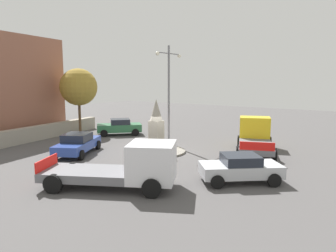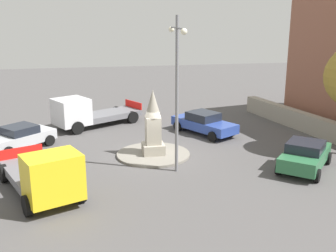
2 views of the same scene
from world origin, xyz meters
TOP-DOWN VIEW (x-y plane):
  - ground_plane at (0.00, 0.00)m, footprint 80.00×80.00m
  - traffic_island at (0.00, 0.00)m, footprint 4.02×4.02m
  - monument at (0.00, 0.00)m, footprint 1.16×1.16m
  - streetlamp at (-2.49, -0.76)m, footprint 2.96×0.28m
  - car_blue_waiting at (3.60, -3.89)m, footprint 4.74×3.72m
  - car_green_parked_left at (-3.50, -7.08)m, footprint 4.13×3.96m
  - car_silver_near_island at (2.65, 7.31)m, footprint 3.83×4.01m
  - truck_white_parked_right at (6.51, 3.62)m, footprint 4.78×6.32m
  - truck_yellow_approaching at (-4.60, 5.25)m, footprint 5.90×4.10m
  - stone_boundary_wall at (2.23, -10.80)m, footprint 13.97×3.55m
  - tree_near_wall at (-1.89, -10.63)m, footprint 3.41×3.41m

SIDE VIEW (x-z plane):
  - ground_plane at x=0.00m, z-range 0.00..0.00m
  - traffic_island at x=0.00m, z-range 0.00..0.13m
  - stone_boundary_wall at x=2.23m, z-range 0.00..1.19m
  - car_silver_near_island at x=2.65m, z-range 0.03..1.39m
  - car_blue_waiting at x=3.60m, z-range 0.01..1.43m
  - car_green_parked_left at x=-3.50m, z-range 0.02..1.48m
  - truck_white_parked_right at x=6.51m, z-range -0.04..2.10m
  - truck_yellow_approaching at x=-4.60m, z-range -0.09..2.18m
  - monument at x=0.00m, z-range -0.01..3.53m
  - tree_near_wall at x=-1.89m, z-range 1.30..7.34m
  - streetlamp at x=-2.49m, z-range 0.75..8.23m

